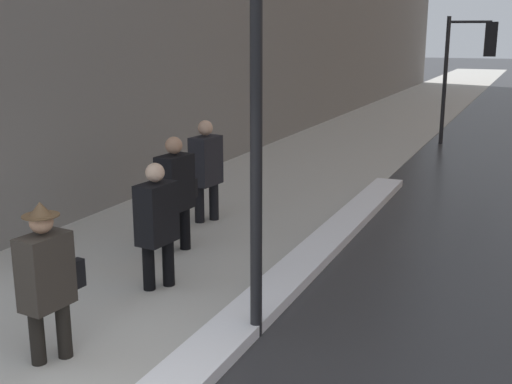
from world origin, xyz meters
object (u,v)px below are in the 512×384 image
object	(u,v)px
lamp_post	(256,57)
pedestrian_in_fedora	(47,276)
traffic_light_near	(474,53)
pedestrian_trailing	(206,166)
pedestrian_in_glasses	(176,189)
pedestrian_nearside	(157,220)

from	to	relation	value
lamp_post	pedestrian_in_fedora	size ratio (longest dim) A/B	2.98
traffic_light_near	pedestrian_trailing	world-z (taller)	traffic_light_near
traffic_light_near	pedestrian_in_fedora	world-z (taller)	traffic_light_near
traffic_light_near	pedestrian_in_fedora	bearing A→B (deg)	-108.74
pedestrian_in_fedora	pedestrian_in_glasses	size ratio (longest dim) A/B	0.95
pedestrian_in_glasses	pedestrian_nearside	bearing A→B (deg)	27.22
pedestrian_in_fedora	pedestrian_trailing	bearing A→B (deg)	-163.90
pedestrian_in_glasses	lamp_post	bearing A→B (deg)	52.87
lamp_post	pedestrian_nearside	distance (m)	2.60
lamp_post	pedestrian_nearside	xyz separation A→B (m)	(-1.59, 0.67, -1.95)
lamp_post	pedestrian_trailing	bearing A→B (deg)	125.08
pedestrian_trailing	pedestrian_nearside	bearing A→B (deg)	22.24
pedestrian_in_fedora	pedestrian_nearside	distance (m)	1.93
pedestrian_nearside	pedestrian_trailing	world-z (taller)	pedestrian_trailing
traffic_light_near	pedestrian_nearside	distance (m)	12.61
pedestrian_trailing	pedestrian_in_glasses	bearing A→B (deg)	17.70
pedestrian_nearside	pedestrian_in_glasses	size ratio (longest dim) A/B	0.94
pedestrian_nearside	pedestrian_trailing	xyz separation A→B (m)	(-0.81, 2.75, 0.07)
pedestrian_nearside	traffic_light_near	bearing A→B (deg)	175.38
traffic_light_near	pedestrian_trailing	size ratio (longest dim) A/B	2.06
lamp_post	pedestrian_trailing	world-z (taller)	lamp_post
lamp_post	pedestrian_in_fedora	world-z (taller)	lamp_post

